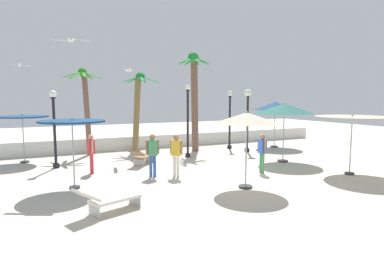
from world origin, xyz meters
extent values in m
plane|color=beige|center=(0.00, 0.00, 0.00)|extent=(56.00, 56.00, 0.00)
cube|color=silver|center=(0.00, 8.28, 0.41)|extent=(25.20, 0.30, 0.81)
cylinder|color=#333338|center=(-0.23, -1.91, 0.04)|extent=(0.49, 0.49, 0.08)
cylinder|color=#A5A5AD|center=(-0.23, -1.91, 1.16)|extent=(0.05, 0.05, 2.33)
cone|color=#B7AD93|center=(-0.23, -1.91, 2.47)|extent=(2.29, 2.29, 0.38)
sphere|color=#99999E|center=(-0.23, -1.91, 2.67)|extent=(0.08, 0.08, 0.08)
cylinder|color=#333338|center=(4.21, 1.24, 0.04)|extent=(0.52, 0.52, 0.08)
cylinder|color=#A5A5AD|center=(4.21, 1.24, 1.22)|extent=(0.05, 0.05, 2.45)
cone|color=#1E594C|center=(4.21, 1.24, 2.64)|extent=(2.84, 2.84, 0.49)
sphere|color=#99999E|center=(4.21, 1.24, 2.89)|extent=(0.08, 0.08, 0.08)
cylinder|color=#333338|center=(-7.33, 6.58, 0.04)|extent=(0.41, 0.41, 0.08)
cylinder|color=#A5A5AD|center=(-7.33, 6.58, 1.14)|extent=(0.05, 0.05, 2.27)
cylinder|color=navy|center=(-7.33, 6.58, 2.25)|extent=(2.39, 2.39, 0.06)
sphere|color=#99999E|center=(-7.33, 6.58, 2.37)|extent=(0.08, 0.08, 0.08)
cylinder|color=#333338|center=(7.05, 5.29, 0.04)|extent=(0.49, 0.49, 0.08)
cylinder|color=#A5A5AD|center=(7.05, 5.29, 1.22)|extent=(0.05, 0.05, 2.44)
cone|color=navy|center=(7.05, 5.29, 2.65)|extent=(2.75, 2.75, 0.51)
sphere|color=#99999E|center=(7.05, 5.29, 2.90)|extent=(0.08, 0.08, 0.08)
cylinder|color=#333338|center=(4.84, -2.09, 0.04)|extent=(0.39, 0.39, 0.08)
cylinder|color=#A5A5AD|center=(4.84, -2.09, 1.20)|extent=(0.05, 0.05, 2.40)
cylinder|color=#B7AD93|center=(4.84, -2.09, 2.38)|extent=(2.95, 2.95, 0.06)
sphere|color=#99999E|center=(4.84, -2.09, 2.45)|extent=(0.08, 0.08, 0.08)
cylinder|color=#333338|center=(-5.67, 0.63, 0.04)|extent=(0.36, 0.36, 0.08)
cylinder|color=#A5A5AD|center=(-5.67, 0.63, 1.19)|extent=(0.05, 0.05, 2.38)
cylinder|color=navy|center=(-5.67, 0.63, 2.36)|extent=(2.22, 2.22, 0.06)
sphere|color=#99999E|center=(-5.67, 0.63, 2.44)|extent=(0.08, 0.08, 0.08)
cylinder|color=olive|center=(-1.35, 7.57, 2.19)|extent=(0.61, 0.35, 4.40)
sphere|color=#1E7F3C|center=(-1.09, 7.57, 4.38)|extent=(0.56, 0.56, 0.56)
ellipsoid|color=#1E7F3C|center=(-0.49, 7.58, 4.24)|extent=(1.17, 0.22, 0.40)
ellipsoid|color=#1E7F3C|center=(-0.76, 8.07, 4.24)|extent=(0.81, 1.09, 0.40)
ellipsoid|color=#1E7F3C|center=(-1.33, 8.12, 4.24)|extent=(0.65, 1.15, 0.40)
ellipsoid|color=#1E7F3C|center=(-1.58, 7.92, 4.24)|extent=(1.07, 0.84, 0.40)
ellipsoid|color=#1E7F3C|center=(-1.66, 7.39, 4.24)|extent=(1.17, 0.55, 0.40)
ellipsoid|color=#1E7F3C|center=(-1.19, 6.98, 4.24)|extent=(0.39, 1.18, 0.40)
ellipsoid|color=#1E7F3C|center=(-0.77, 7.07, 4.24)|extent=(0.80, 1.09, 0.40)
cylinder|color=brown|center=(-4.17, 7.54, 2.28)|extent=(0.46, 0.29, 4.56)
sphere|color=#2C8524|center=(-4.34, 7.54, 4.55)|extent=(0.46, 0.46, 0.46)
ellipsoid|color=#2C8524|center=(-3.78, 7.54, 4.39)|extent=(1.08, 0.22, 0.42)
ellipsoid|color=#2C8524|center=(-3.99, 7.98, 4.39)|extent=(0.82, 0.97, 0.42)
ellipsoid|color=#2C8524|center=(-4.26, 8.10, 4.39)|extent=(0.35, 1.09, 0.42)
ellipsoid|color=#2C8524|center=(-4.66, 8.00, 4.39)|extent=(0.79, 0.99, 0.42)
ellipsoid|color=#2C8524|center=(-4.89, 7.49, 4.39)|extent=(1.09, 0.31, 0.42)
ellipsoid|color=#2C8524|center=(-4.67, 7.10, 4.39)|extent=(0.81, 0.98, 0.42)
ellipsoid|color=#2C8524|center=(-4.33, 6.99, 4.39)|extent=(0.20, 1.08, 0.42)
ellipsoid|color=#2C8524|center=(-3.93, 7.17, 4.39)|extent=(0.93, 0.87, 0.42)
cylinder|color=brown|center=(1.75, 6.15, 2.74)|extent=(0.49, 0.40, 5.50)
sphere|color=#228837|center=(1.66, 6.15, 5.49)|extent=(0.64, 0.64, 0.64)
ellipsoid|color=#228837|center=(2.18, 6.13, 5.30)|extent=(1.00, 0.24, 0.45)
ellipsoid|color=#228837|center=(2.03, 6.52, 5.30)|extent=(0.85, 0.83, 0.45)
ellipsoid|color=#228837|center=(1.62, 6.67, 5.30)|extent=(0.27, 1.00, 0.45)
ellipsoid|color=#228837|center=(1.33, 6.56, 5.30)|extent=(0.78, 0.89, 0.45)
ellipsoid|color=#228837|center=(1.14, 6.08, 5.30)|extent=(1.01, 0.33, 0.45)
ellipsoid|color=#228837|center=(1.24, 5.85, 5.30)|extent=(0.92, 0.74, 0.45)
ellipsoid|color=#228837|center=(1.62, 5.63, 5.30)|extent=(0.27, 1.00, 0.45)
ellipsoid|color=#228837|center=(2.08, 5.85, 5.30)|extent=(0.92, 0.74, 0.45)
cylinder|color=black|center=(0.51, 4.46, 0.10)|extent=(0.28, 0.28, 0.20)
cylinder|color=black|center=(0.51, 4.46, 1.77)|extent=(0.12, 0.12, 3.55)
cylinder|color=black|center=(0.51, 4.46, 3.55)|extent=(0.22, 0.22, 0.06)
sphere|color=white|center=(0.51, 4.46, 3.69)|extent=(0.28, 0.28, 0.28)
cylinder|color=black|center=(4.13, 6.04, 0.10)|extent=(0.28, 0.28, 0.20)
cylinder|color=black|center=(4.13, 6.04, 1.62)|extent=(0.12, 0.12, 3.23)
cylinder|color=black|center=(4.13, 6.04, 3.23)|extent=(0.22, 0.22, 0.06)
sphere|color=white|center=(4.13, 6.04, 3.41)|extent=(0.35, 0.35, 0.35)
cylinder|color=black|center=(-6.02, 4.59, 0.10)|extent=(0.28, 0.28, 0.20)
cylinder|color=black|center=(-6.02, 4.59, 1.58)|extent=(0.12, 0.12, 3.16)
cylinder|color=black|center=(-6.02, 4.59, 3.16)|extent=(0.22, 0.22, 0.06)
sphere|color=white|center=(-6.02, 4.59, 3.32)|extent=(0.33, 0.33, 0.33)
cylinder|color=black|center=(4.40, 4.54, 0.10)|extent=(0.28, 0.28, 0.20)
cylinder|color=black|center=(4.40, 4.54, 1.61)|extent=(0.12, 0.12, 3.22)
cylinder|color=black|center=(4.40, 4.54, 3.22)|extent=(0.22, 0.22, 0.06)
sphere|color=white|center=(4.40, 4.54, 3.44)|extent=(0.44, 0.44, 0.44)
cube|color=#B7B7BC|center=(-1.63, 4.30, 0.17)|extent=(0.43, 0.41, 0.35)
cube|color=#B7B7BC|center=(-2.53, 3.36, 0.17)|extent=(0.43, 0.41, 0.35)
cube|color=#8C6B4C|center=(-2.08, 3.83, 0.35)|extent=(1.36, 1.39, 0.08)
cube|color=#8C6B4C|center=(-2.66, 3.22, 0.64)|extent=(0.83, 0.83, 0.35)
cube|color=#B7B7BC|center=(-4.29, -2.09, 0.17)|extent=(0.22, 0.53, 0.35)
cube|color=#B7B7BC|center=(-5.52, -2.51, 0.17)|extent=(0.22, 0.53, 0.35)
cube|color=silver|center=(-4.91, -2.30, 0.35)|extent=(1.50, 0.97, 0.08)
cube|color=silver|center=(-5.73, -2.57, 0.63)|extent=(0.75, 0.71, 0.40)
cylinder|color=#D8333F|center=(-4.75, 2.84, 0.42)|extent=(0.12, 0.12, 0.83)
cylinder|color=#D8333F|center=(-4.74, 2.68, 0.42)|extent=(0.12, 0.12, 0.83)
cube|color=#D8333F|center=(-4.74, 2.76, 1.13)|extent=(0.26, 0.37, 0.59)
sphere|color=tan|center=(-4.74, 2.76, 1.54)|extent=(0.23, 0.23, 0.23)
cylinder|color=tan|center=(-4.75, 3.00, 1.16)|extent=(0.08, 0.08, 0.53)
cylinder|color=tan|center=(-4.73, 2.52, 1.16)|extent=(0.08, 0.08, 0.53)
cylinder|color=#3359B2|center=(-2.57, 1.03, 0.44)|extent=(0.12, 0.12, 0.87)
cylinder|color=#3359B2|center=(-2.73, 1.05, 0.44)|extent=(0.12, 0.12, 0.87)
cube|color=#3F8C59|center=(-2.65, 1.04, 1.18)|extent=(0.38, 0.27, 0.62)
sphere|color=#936B4C|center=(-2.65, 1.04, 1.61)|extent=(0.24, 0.24, 0.24)
cylinder|color=#936B4C|center=(-2.41, 1.02, 1.21)|extent=(0.08, 0.08, 0.56)
cylinder|color=#936B4C|center=(-2.89, 1.06, 1.21)|extent=(0.08, 0.08, 0.56)
cylinder|color=#3F8C59|center=(1.76, -0.19, 0.42)|extent=(0.12, 0.12, 0.84)
cylinder|color=#3F8C59|center=(1.74, -0.35, 0.42)|extent=(0.12, 0.12, 0.84)
cube|color=#3359B2|center=(1.75, -0.27, 1.13)|extent=(0.28, 0.39, 0.59)
sphere|color=#936B4C|center=(1.75, -0.27, 1.55)|extent=(0.23, 0.23, 0.23)
cylinder|color=#936B4C|center=(1.78, -0.03, 1.16)|extent=(0.08, 0.08, 0.53)
cylinder|color=#936B4C|center=(1.72, -0.51, 1.16)|extent=(0.08, 0.08, 0.53)
cylinder|color=silver|center=(-1.74, 0.59, 0.43)|extent=(0.12, 0.12, 0.87)
cylinder|color=silver|center=(-1.84, 0.72, 0.43)|extent=(0.12, 0.12, 0.87)
cube|color=gold|center=(-1.79, 0.65, 1.17)|extent=(0.41, 0.43, 0.61)
sphere|color=#936B4C|center=(-1.79, 0.65, 1.60)|extent=(0.23, 0.23, 0.23)
cylinder|color=#936B4C|center=(-1.64, 0.46, 1.20)|extent=(0.08, 0.08, 0.55)
cylinder|color=#936B4C|center=(-1.94, 0.84, 1.20)|extent=(0.08, 0.08, 0.55)
ellipsoid|color=white|center=(-5.55, 1.29, 5.17)|extent=(0.27, 0.33, 0.12)
sphere|color=white|center=(-5.46, 1.43, 5.20)|extent=(0.10, 0.10, 0.10)
cube|color=silver|center=(-5.85, 1.47, 5.19)|extent=(0.66, 0.49, 0.10)
cube|color=silver|center=(-5.26, 1.10, 5.19)|extent=(0.66, 0.49, 0.14)
ellipsoid|color=white|center=(-7.29, 5.21, 4.57)|extent=(0.15, 0.33, 0.12)
sphere|color=white|center=(-7.27, 5.04, 4.60)|extent=(0.10, 0.10, 0.10)
cube|color=silver|center=(-7.05, 5.23, 4.59)|extent=(0.49, 0.18, 0.04)
cube|color=silver|center=(-7.53, 5.19, 4.59)|extent=(0.49, 0.18, 0.10)
ellipsoid|color=white|center=(-2.34, 5.43, 4.55)|extent=(0.34, 0.18, 0.12)
sphere|color=white|center=(-2.50, 5.46, 4.58)|extent=(0.10, 0.10, 0.10)
cube|color=silver|center=(-2.39, 5.14, 4.57)|extent=(0.25, 0.60, 0.11)
cube|color=silver|center=(-2.28, 5.72, 4.57)|extent=(0.25, 0.60, 0.07)
camera|label=1|loc=(-6.89, -11.29, 3.16)|focal=30.84mm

